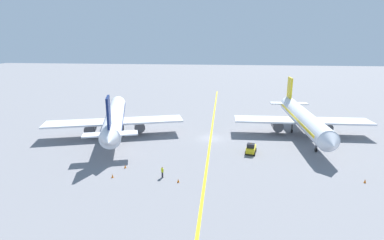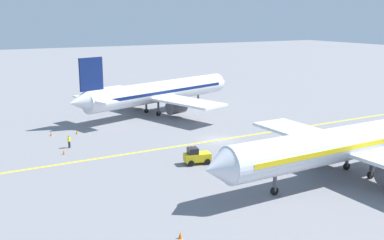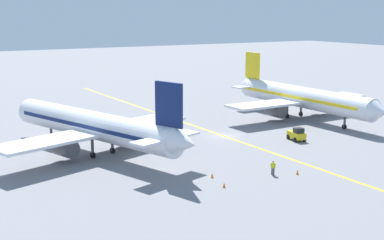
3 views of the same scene
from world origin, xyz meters
TOP-DOWN VIEW (x-y plane):
  - ground_plane at (0.00, 0.00)m, footprint 400.00×400.00m
  - apron_yellow_centreline at (0.00, 0.00)m, footprint 2.23×119.99m
  - airplane_at_gate at (-20.09, 0.01)m, footprint 28.26×34.71m
  - airplane_adjacent_stand at (18.90, 4.48)m, footprint 28.14×35.48m
  - baggage_tug_white at (7.54, -7.64)m, footprint 2.21×3.23m
  - ground_crew_worker at (-5.92, -19.03)m, footprint 0.40×0.47m
  - traffic_cone_near_nose at (-3.38, -20.30)m, footprint 0.32×0.32m
  - traffic_cone_mid_apron at (22.65, -17.34)m, footprint 0.32×0.32m
  - traffic_cone_by_wingtip at (-13.14, -19.92)m, footprint 0.32×0.32m
  - traffic_cone_far_edge at (-12.42, -16.43)m, footprint 0.32×0.32m

SIDE VIEW (x-z plane):
  - ground_plane at x=0.00m, z-range 0.00..0.00m
  - apron_yellow_centreline at x=0.00m, z-range 0.00..0.01m
  - traffic_cone_near_nose at x=-3.38m, z-range 0.00..0.55m
  - traffic_cone_mid_apron at x=22.65m, z-range 0.00..0.55m
  - traffic_cone_by_wingtip at x=-13.14m, z-range 0.00..0.55m
  - traffic_cone_far_edge at x=-12.42m, z-range 0.00..0.55m
  - baggage_tug_white at x=7.54m, z-range -0.15..1.96m
  - ground_crew_worker at x=-5.92m, z-range 0.07..1.75m
  - airplane_at_gate at x=-20.09m, z-range -1.59..9.01m
  - airplane_adjacent_stand at x=18.90m, z-range -1.59..9.01m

